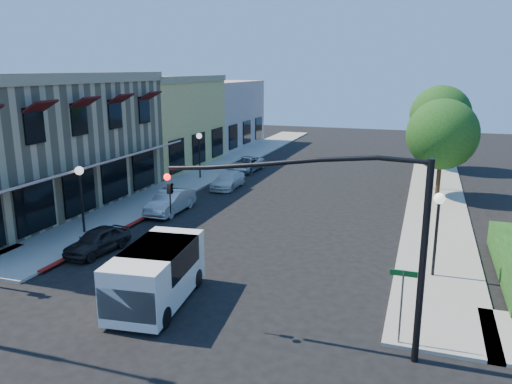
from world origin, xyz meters
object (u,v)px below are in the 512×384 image
(signal_mast_arm, at_px, (347,220))
(street_name_sign, at_px, (402,295))
(lamppost_left_far, at_px, (199,144))
(lamppost_right_near, at_px, (438,213))
(white_van, at_px, (156,272))
(parked_car_c, at_px, (228,180))
(street_tree_a, at_px, (442,134))
(lamppost_left_near, at_px, (80,183))
(parked_car_b, at_px, (170,202))
(street_tree_b, at_px, (440,115))
(lamppost_right_far, at_px, (435,152))
(parked_car_d, at_px, (246,164))
(parked_car_a, at_px, (98,241))

(signal_mast_arm, height_order, street_name_sign, signal_mast_arm)
(street_name_sign, relative_size, lamppost_left_far, 0.70)
(lamppost_right_near, relative_size, white_van, 0.72)
(street_name_sign, height_order, parked_car_c, street_name_sign)
(street_tree_a, xyz_separation_m, lamppost_left_near, (-17.30, -14.00, -1.46))
(street_tree_a, relative_size, signal_mast_arm, 0.81)
(signal_mast_arm, bearing_deg, parked_car_b, 136.34)
(street_tree_a, relative_size, street_tree_b, 0.92)
(signal_mast_arm, relative_size, white_van, 1.61)
(parked_car_b, distance_m, parked_car_c, 7.05)
(street_tree_b, height_order, signal_mast_arm, street_tree_b)
(signal_mast_arm, xyz_separation_m, lamppost_left_far, (-14.36, 20.50, -1.35))
(street_name_sign, height_order, lamppost_right_far, lamppost_right_far)
(parked_car_d, bearing_deg, lamppost_left_near, -94.31)
(lamppost_left_far, bearing_deg, parked_car_a, -81.82)
(lamppost_left_near, bearing_deg, parked_car_d, 82.72)
(street_tree_b, distance_m, white_van, 31.43)
(parked_car_c, bearing_deg, signal_mast_arm, -59.50)
(signal_mast_arm, height_order, lamppost_right_far, signal_mast_arm)
(lamppost_left_far, bearing_deg, street_tree_a, 0.00)
(parked_car_c, bearing_deg, street_tree_a, 7.33)
(lamppost_left_near, bearing_deg, signal_mast_arm, -24.37)
(white_van, relative_size, parked_car_d, 1.16)
(street_name_sign, distance_m, white_van, 8.51)
(street_name_sign, bearing_deg, street_tree_b, 87.50)
(street_tree_b, distance_m, signal_mast_arm, 30.65)
(lamppost_left_near, height_order, white_van, lamppost_left_near)
(lamppost_right_near, bearing_deg, lamppost_right_far, 90.00)
(street_name_sign, height_order, lamppost_left_near, lamppost_left_near)
(parked_car_d, bearing_deg, parked_car_c, -78.99)
(lamppost_left_far, bearing_deg, lamppost_left_near, -90.00)
(lamppost_left_far, xyz_separation_m, parked_car_d, (2.30, 4.00, -2.14))
(parked_car_a, relative_size, parked_car_c, 0.88)
(signal_mast_arm, relative_size, parked_car_a, 2.32)
(parked_car_a, bearing_deg, white_van, -28.45)
(street_name_sign, distance_m, parked_car_b, 17.47)
(lamppost_right_far, relative_size, parked_car_d, 0.84)
(street_tree_b, bearing_deg, parked_car_c, -139.71)
(lamppost_left_near, distance_m, white_van, 9.53)
(lamppost_right_near, xyz_separation_m, parked_car_b, (-14.70, 5.00, -2.06))
(lamppost_right_near, height_order, parked_car_b, lamppost_right_near)
(street_tree_b, relative_size, street_name_sign, 2.81)
(parked_car_b, distance_m, parked_car_d, 13.00)
(signal_mast_arm, relative_size, parked_car_b, 1.94)
(street_tree_b, distance_m, parked_car_a, 30.28)
(street_tree_b, xyz_separation_m, parked_car_b, (-15.00, -19.00, -3.87))
(lamppost_left_near, bearing_deg, parked_car_b, 65.30)
(signal_mast_arm, xyz_separation_m, lamppost_left_near, (-14.36, 6.50, -1.35))
(street_tree_a, relative_size, street_name_sign, 2.59)
(street_tree_b, xyz_separation_m, lamppost_right_far, (-0.30, -8.00, -1.81))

